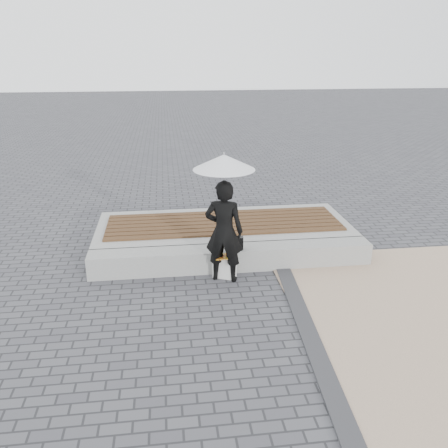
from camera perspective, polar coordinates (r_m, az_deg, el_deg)
The scene contains 10 objects.
ground at distance 7.00m, azimuth 2.92°, elevation -11.04°, with size 80.00×80.00×0.00m, color #47484C.
edging_band at distance 6.75m, azimuth 10.12°, elevation -12.55°, with size 0.25×5.20×0.04m, color #323235.
seating_ledge at distance 8.30m, azimuth 1.02°, elevation -4.12°, with size 5.00×0.45×0.40m, color #989994.
timber_platform at distance 9.40m, azimuth -0.02°, elevation -1.09°, with size 5.00×2.00×0.40m, color #989893.
timber_decking at distance 9.32m, azimuth -0.02°, elevation 0.17°, with size 4.60×1.40×0.04m, color brown, non-canonical shape.
woman at distance 7.64m, azimuth 0.00°, elevation -0.92°, with size 0.63×0.42×1.74m, color black.
parasol at distance 7.30m, azimuth 0.00°, elevation 7.57°, with size 0.98×0.98×1.25m.
handbag at distance 8.12m, azimuth 1.25°, elevation -2.32°, with size 0.31×0.11×0.22m, color black.
canvas_tote at distance 7.96m, azimuth 0.05°, elevation -5.21°, with size 0.39×0.16×0.41m, color silver.
magazine at distance 7.83m, azimuth 0.10°, elevation -3.98°, with size 0.33×0.24×0.01m, color red.
Camera 1 is at (-1.10, -5.86, 3.67)m, focal length 37.43 mm.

